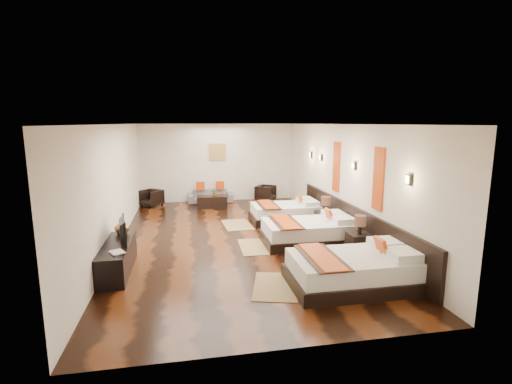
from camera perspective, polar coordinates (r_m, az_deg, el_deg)
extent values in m
cube|color=black|center=(9.46, -3.18, -7.02)|extent=(5.50, 9.50, 0.01)
cube|color=white|center=(9.03, -3.37, 10.19)|extent=(5.50, 9.50, 0.01)
cube|color=silver|center=(13.83, -5.84, 4.41)|extent=(5.50, 0.01, 2.80)
cube|color=silver|center=(9.21, -20.50, 0.80)|extent=(0.01, 9.50, 2.80)
cube|color=silver|center=(9.87, 12.77, 1.81)|extent=(0.01, 9.50, 2.80)
cube|color=black|center=(9.33, 14.25, -4.71)|extent=(0.08, 6.60, 0.90)
cube|color=black|center=(7.04, 14.29, -12.63)|extent=(2.22, 1.37, 0.23)
cube|color=white|center=(6.94, 14.39, -10.54)|extent=(2.11, 1.27, 0.32)
cube|color=#C7400E|center=(7.08, 18.42, -7.88)|extent=(0.16, 0.34, 0.34)
cube|color=#38190F|center=(6.66, 9.86, -9.69)|extent=(0.58, 1.39, 0.02)
cube|color=#C7400E|center=(6.66, 9.86, -9.57)|extent=(0.40, 1.39, 0.02)
cube|color=black|center=(9.16, 7.87, -6.96)|extent=(2.15, 1.33, 0.23)
cube|color=white|center=(9.09, 7.91, -5.35)|extent=(2.05, 1.23, 0.31)
cube|color=#C7400E|center=(9.19, 10.99, -3.48)|extent=(0.16, 0.33, 0.33)
cube|color=#38190F|center=(8.88, 4.47, -4.55)|extent=(0.56, 1.35, 0.02)
cube|color=#C7400E|center=(8.88, 4.47, -4.46)|extent=(0.39, 1.35, 0.02)
cube|color=black|center=(11.12, 4.40, -3.83)|extent=(1.98, 1.22, 0.21)
cube|color=white|center=(11.06, 4.42, -2.60)|extent=(1.88, 1.13, 0.28)
cube|color=#C7400E|center=(11.14, 6.78, -1.21)|extent=(0.15, 0.30, 0.30)
cube|color=#38190F|center=(10.91, 1.80, -1.94)|extent=(0.52, 1.24, 0.02)
cube|color=#C7400E|center=(10.90, 1.80, -1.87)|extent=(0.36, 1.24, 0.02)
cube|color=black|center=(8.45, 15.29, -7.73)|extent=(0.46, 0.46, 0.51)
cylinder|color=black|center=(8.34, 15.41, -5.40)|extent=(0.08, 0.08, 0.20)
cylinder|color=#3F2619|center=(8.30, 15.47, -4.18)|extent=(0.24, 0.24, 0.22)
cube|color=black|center=(10.20, 10.40, -4.37)|extent=(0.47, 0.47, 0.52)
cylinder|color=black|center=(10.12, 10.47, -2.37)|extent=(0.08, 0.08, 0.21)
cylinder|color=#3F2619|center=(10.08, 10.51, -1.33)|extent=(0.25, 0.25, 0.23)
cube|color=olive|center=(6.83, 2.93, -14.04)|extent=(1.03, 1.35, 0.01)
cube|color=olive|center=(8.83, 0.05, -8.25)|extent=(0.78, 1.22, 0.01)
cube|color=olive|center=(10.67, -2.84, -4.95)|extent=(0.82, 1.25, 0.01)
cube|color=black|center=(7.82, -20.20, -9.33)|extent=(0.50, 1.80, 0.55)
imported|color=black|center=(7.79, -19.92, -5.43)|extent=(0.26, 0.84, 0.48)
imported|color=black|center=(7.20, -21.09, -8.69)|extent=(0.33, 0.36, 0.03)
imported|color=brown|center=(8.36, -19.62, -4.94)|extent=(0.38, 0.38, 0.31)
imported|color=slate|center=(13.68, -6.90, -0.62)|extent=(1.60, 0.63, 0.47)
imported|color=black|center=(13.44, -15.53, -0.88)|extent=(0.89, 0.89, 0.58)
imported|color=black|center=(13.79, 1.49, -0.19)|extent=(0.89, 0.89, 0.59)
cube|color=black|center=(12.86, -6.64, -1.47)|extent=(1.03, 0.56, 0.40)
imported|color=#235E1F|center=(12.84, -6.34, -0.02)|extent=(0.24, 0.21, 0.24)
cube|color=#D86014|center=(8.13, 18.01, 1.90)|extent=(0.04, 0.40, 1.30)
cube|color=#D86014|center=(10.10, 12.06, 3.75)|extent=(0.04, 0.40, 1.30)
cube|color=black|center=(7.17, 22.12, 1.76)|extent=(0.06, 0.12, 0.18)
cube|color=#FFD18C|center=(7.15, 21.92, 1.76)|extent=(0.02, 0.10, 0.14)
cube|color=black|center=(9.08, 14.64, 3.86)|extent=(0.06, 0.12, 0.18)
cube|color=#FFD18C|center=(9.06, 14.47, 3.86)|extent=(0.02, 0.10, 0.14)
cube|color=black|center=(11.10, 9.81, 5.18)|extent=(0.06, 0.12, 0.18)
cube|color=#FFD18C|center=(11.08, 9.66, 5.18)|extent=(0.02, 0.10, 0.14)
cube|color=black|center=(11.94, 8.30, 5.59)|extent=(0.06, 0.12, 0.18)
cube|color=#FFD18C|center=(11.93, 8.16, 5.59)|extent=(0.02, 0.10, 0.14)
cube|color=#AD873F|center=(13.77, -5.86, 6.06)|extent=(0.60, 0.04, 0.60)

